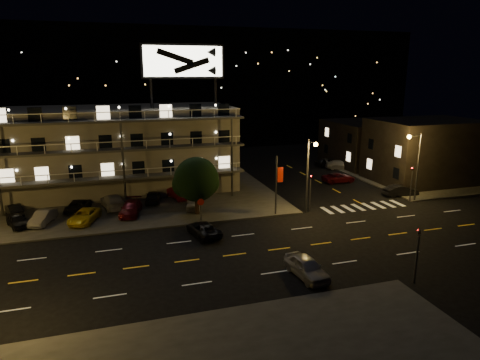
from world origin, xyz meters
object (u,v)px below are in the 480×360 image
object	(u,v)px
side_car_0	(401,191)
road_car_west	(203,229)
tree	(196,181)
lot_car_4	(193,203)
lot_car_2	(84,216)
road_car_east	(307,267)
lot_car_7	(113,201)

from	to	relation	value
side_car_0	road_car_west	size ratio (longest dim) A/B	0.93
tree	lot_car_4	distance (m)	3.63
road_car_west	side_car_0	bearing A→B (deg)	-179.81
tree	side_car_0	xyz separation A→B (m)	(25.31, -0.24, -3.09)
lot_car_2	lot_car_4	xyz separation A→B (m)	(11.27, 1.26, -0.00)
lot_car_2	side_car_0	size ratio (longest dim) A/B	1.09
tree	side_car_0	size ratio (longest dim) A/B	1.46
road_car_east	road_car_west	bearing A→B (deg)	112.18
side_car_0	lot_car_2	bearing A→B (deg)	94.54
tree	lot_car_4	bearing A→B (deg)	89.98
lot_car_4	road_car_west	bearing A→B (deg)	-82.32
lot_car_2	road_car_east	distance (m)	23.48
road_car_east	lot_car_4	bearing A→B (deg)	99.19
lot_car_2	road_car_west	xyz separation A→B (m)	(10.70, -6.66, -0.16)
tree	lot_car_7	size ratio (longest dim) A/B	1.20
tree	lot_car_2	bearing A→B (deg)	176.02
lot_car_2	road_car_east	size ratio (longest dim) A/B	1.02
lot_car_4	road_car_east	world-z (taller)	road_car_east
lot_car_2	lot_car_4	world-z (taller)	lot_car_2
road_car_east	tree	bearing A→B (deg)	101.01
lot_car_4	lot_car_7	world-z (taller)	lot_car_7
lot_car_4	road_car_west	distance (m)	7.94
lot_car_2	lot_car_7	world-z (taller)	lot_car_7
road_car_west	lot_car_4	bearing A→B (deg)	-106.22
side_car_0	road_car_east	xyz separation A→B (m)	(-20.34, -15.95, 0.07)
lot_car_7	lot_car_4	bearing A→B (deg)	150.20
side_car_0	road_car_east	bearing A→B (deg)	134.23
lot_car_4	road_car_west	world-z (taller)	lot_car_4
tree	lot_car_2	size ratio (longest dim) A/B	1.35
lot_car_4	lot_car_7	xyz separation A→B (m)	(-8.43, 2.77, 0.11)
lot_car_7	side_car_0	distance (m)	34.11
side_car_0	road_car_east	size ratio (longest dim) A/B	0.94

